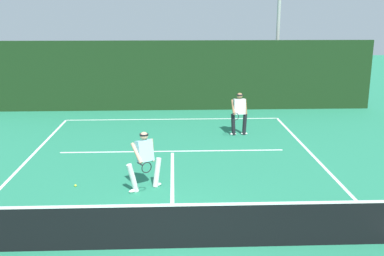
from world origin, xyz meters
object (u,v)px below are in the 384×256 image
object	(u,v)px
player_far	(239,112)
light_pole	(279,13)
player_near	(145,158)
tennis_ball	(76,185)

from	to	relation	value
player_far	light_pole	world-z (taller)	light_pole
player_near	tennis_ball	world-z (taller)	player_near
light_pole	tennis_ball	bearing A→B (deg)	-124.69
player_near	player_far	bearing A→B (deg)	-154.69
player_far	tennis_ball	distance (m)	7.40
player_near	light_pole	size ratio (longest dim) A/B	0.22
tennis_ball	light_pole	xyz separation A→B (m)	(8.10, 11.71, 4.52)
tennis_ball	light_pole	size ratio (longest dim) A/B	0.01
tennis_ball	light_pole	bearing A→B (deg)	55.31
player_far	light_pole	size ratio (longest dim) A/B	0.22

